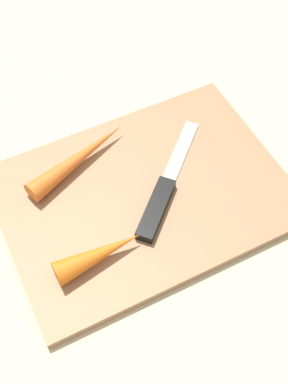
# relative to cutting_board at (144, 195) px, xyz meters

# --- Properties ---
(ground_plane) EXTENTS (1.40, 1.40, 0.00)m
(ground_plane) POSITION_rel_cutting_board_xyz_m (0.00, 0.00, -0.01)
(ground_plane) COLOR #C6B793
(cutting_board) EXTENTS (0.36, 0.26, 0.01)m
(cutting_board) POSITION_rel_cutting_board_xyz_m (0.00, 0.00, 0.00)
(cutting_board) COLOR #99704C
(cutting_board) RESTS_ON ground_plane
(knife) EXTENTS (0.16, 0.15, 0.01)m
(knife) POSITION_rel_cutting_board_xyz_m (0.01, -0.02, 0.01)
(knife) COLOR #B7B7BC
(knife) RESTS_ON cutting_board
(carrot_short) EXTENTS (0.11, 0.03, 0.03)m
(carrot_short) POSITION_rel_cutting_board_xyz_m (-0.09, -0.06, 0.02)
(carrot_short) COLOR orange
(carrot_short) RESTS_ON cutting_board
(carrot_long) EXTENTS (0.16, 0.08, 0.03)m
(carrot_long) POSITION_rel_cutting_board_xyz_m (-0.06, 0.08, 0.02)
(carrot_long) COLOR orange
(carrot_long) RESTS_ON cutting_board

